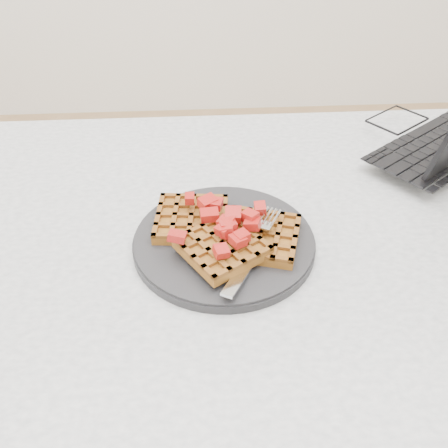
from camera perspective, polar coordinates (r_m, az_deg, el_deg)
The scene contains 6 objects.
table at distance 0.81m, azimuth 7.19°, elevation -7.73°, with size 1.20×0.80×0.75m.
plate at distance 0.71m, azimuth 0.00°, elevation -2.03°, with size 0.26×0.26×0.02m, color black.
waffles at distance 0.69m, azimuth 0.03°, elevation -1.02°, with size 0.21×0.20×0.03m.
strawberry_pile at distance 0.68m, azimuth 0.00°, elevation 0.93°, with size 0.15×0.15×0.02m, color maroon, non-canonical shape.
fork at distance 0.67m, azimuth 3.62°, elevation -3.00°, with size 0.02×0.18×0.02m, color silver, non-canonical shape.
laptop at distance 1.00m, azimuth 23.30°, elevation 9.87°, with size 0.41×0.40×0.23m.
Camera 1 is at (-0.14, -0.55, 1.22)m, focal length 40.00 mm.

